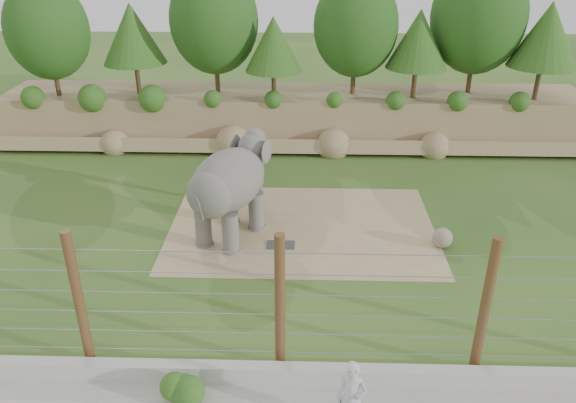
{
  "coord_description": "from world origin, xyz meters",
  "views": [
    {
      "loc": [
        0.54,
        -15.68,
        10.44
      ],
      "look_at": [
        0.0,
        2.0,
        1.6
      ],
      "focal_mm": 35.0,
      "sensor_mm": 36.0,
      "label": 1
    }
  ],
  "objects_px": {
    "zookeeper": "(351,398)",
    "elephant": "(229,194)",
    "barrier_fence": "(280,305)",
    "stone_ball": "(442,238)"
  },
  "relations": [
    {
      "from": "barrier_fence",
      "to": "zookeeper",
      "type": "height_order",
      "value": "barrier_fence"
    },
    {
      "from": "barrier_fence",
      "to": "stone_ball",
      "type": "bearing_deg",
      "value": 48.49
    },
    {
      "from": "elephant",
      "to": "barrier_fence",
      "type": "xyz_separation_m",
      "value": [
        2.11,
        -6.76,
        0.25
      ]
    },
    {
      "from": "stone_ball",
      "to": "barrier_fence",
      "type": "bearing_deg",
      "value": -131.51
    },
    {
      "from": "elephant",
      "to": "zookeeper",
      "type": "bearing_deg",
      "value": -42.43
    },
    {
      "from": "elephant",
      "to": "stone_ball",
      "type": "xyz_separation_m",
      "value": [
        7.61,
        -0.55,
        -1.37
      ]
    },
    {
      "from": "stone_ball",
      "to": "barrier_fence",
      "type": "relative_size",
      "value": 0.04
    },
    {
      "from": "barrier_fence",
      "to": "zookeeper",
      "type": "bearing_deg",
      "value": -49.47
    },
    {
      "from": "barrier_fence",
      "to": "zookeeper",
      "type": "distance_m",
      "value": 2.77
    },
    {
      "from": "zookeeper",
      "to": "elephant",
      "type": "bearing_deg",
      "value": 129.8
    }
  ]
}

